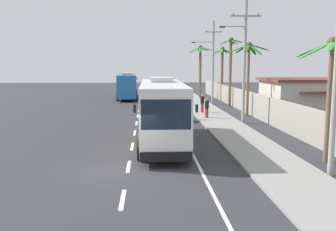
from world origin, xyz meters
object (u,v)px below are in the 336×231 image
coach_bus_foreground (162,110)px  palm_third (200,62)px  utility_pole_far (212,60)px  roadside_building (325,97)px  pedestrian_near_kerb (202,103)px  palm_fourth (249,60)px  motorcycle_beside_bus (187,113)px  utility_pole_mid (244,55)px  palm_farthest (222,64)px  palm_nearest (231,61)px  palm_second (331,68)px  coach_bus_far_lane (127,85)px  pedestrian_midwalk (207,107)px

coach_bus_foreground → palm_third: palm_third is taller
utility_pole_far → roadside_building: size_ratio=0.86×
pedestrian_near_kerb → palm_fourth: bearing=-146.0°
motorcycle_beside_bus → utility_pole_mid: (4.31, -1.22, 4.76)m
palm_third → palm_farthest: bearing=-51.3°
coach_bus_foreground → palm_fourth: palm_fourth is taller
palm_farthest → pedestrian_near_kerb: bearing=-109.5°
motorcycle_beside_bus → palm_third: size_ratio=0.27×
pedestrian_near_kerb → palm_farthest: bearing=-51.4°
palm_nearest → palm_farthest: (0.41, 6.54, -0.29)m
palm_third → palm_farthest: size_ratio=1.05×
coach_bus_foreground → palm_fourth: (8.28, 11.38, 3.06)m
roadside_building → palm_second: bearing=-116.0°
motorcycle_beside_bus → palm_nearest: (5.92, 10.46, 4.42)m
palm_second → palm_fourth: bearing=88.1°
coach_bus_far_lane → palm_nearest: size_ratio=1.58×
palm_fourth → palm_farthest: (0.50, 14.18, -0.28)m
pedestrian_near_kerb → pedestrian_midwalk: 3.50m
motorcycle_beside_bus → palm_fourth: bearing=25.9°
roadside_building → palm_nearest: bearing=133.4°
utility_pole_mid → utility_pole_far: size_ratio=1.06×
utility_pole_far → palm_farthest: bearing=64.0°
pedestrian_midwalk → roadside_building: (11.31, 1.79, 0.72)m
motorcycle_beside_bus → pedestrian_midwalk: (1.80, 1.08, 0.34)m
utility_pole_far → palm_nearest: (1.62, -2.38, -0.07)m
pedestrian_near_kerb → utility_pole_far: utility_pole_far is taller
palm_third → palm_fourth: (1.90, -17.17, 0.03)m
palm_nearest → palm_second: bearing=-91.5°
coach_bus_foreground → pedestrian_midwalk: bearing=66.2°
coach_bus_far_lane → pedestrian_midwalk: size_ratio=7.26×
utility_pole_mid → motorcycle_beside_bus: bearing=164.3°
pedestrian_near_kerb → palm_second: size_ratio=0.29×
palm_third → palm_fourth: palm_third is taller
pedestrian_near_kerb → roadside_building: 11.33m
coach_bus_far_lane → utility_pole_far: (10.43, -8.45, 3.29)m
utility_pole_mid → palm_third: 21.22m
coach_bus_foreground → palm_farthest: palm_farthest is taller
palm_nearest → palm_third: palm_nearest is taller
coach_bus_far_lane → palm_fourth: palm_fourth is taller
palm_second → palm_farthest: (1.04, 30.17, 0.29)m
coach_bus_foreground → motorcycle_beside_bus: bearing=74.0°
palm_second → palm_third: size_ratio=0.82×
palm_third → motorcycle_beside_bus: bearing=-101.1°
palm_nearest → palm_third: (-1.99, 9.54, -0.04)m
utility_pole_far → palm_farthest: utility_pole_far is taller
motorcycle_beside_bus → palm_nearest: palm_nearest is taller
coach_bus_foreground → pedestrian_near_kerb: 13.87m
motorcycle_beside_bus → roadside_building: size_ratio=0.17×
utility_pole_mid → palm_fourth: size_ratio=1.53×
pedestrian_midwalk → palm_farthest: palm_farthest is taller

